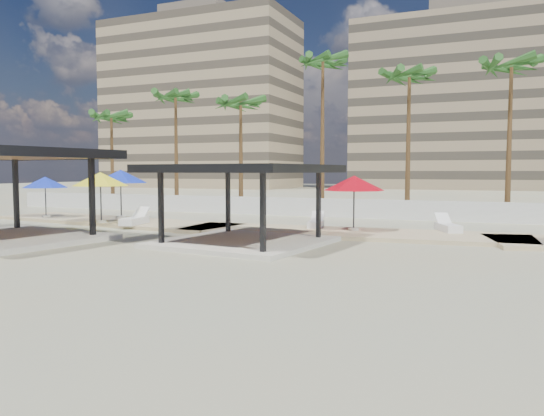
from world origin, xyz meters
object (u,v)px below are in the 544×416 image
at_px(umbrella_c, 354,183).
at_px(lounger_c, 448,227).
at_px(pavilion_central, 243,197).
at_px(lounger_b, 316,223).
at_px(umbrella_a, 121,177).
at_px(lounger_a, 135,220).

xyz_separation_m(umbrella_c, lounger_c, (4.13, 1.45, -2.03)).
height_order(pavilion_central, umbrella_c, pavilion_central).
bearing_deg(umbrella_c, lounger_b, 160.43).
relative_size(pavilion_central, lounger_c, 3.23).
bearing_deg(pavilion_central, umbrella_a, 157.07).
height_order(umbrella_a, lounger_a, umbrella_a).
distance_m(umbrella_a, umbrella_c, 14.55).
xyz_separation_m(pavilion_central, lounger_c, (7.36, 6.70, -1.56)).
bearing_deg(umbrella_c, umbrella_a, 175.74).
distance_m(umbrella_a, lounger_c, 18.78).
distance_m(pavilion_central, umbrella_a, 12.94).
height_order(umbrella_a, lounger_c, umbrella_a).
bearing_deg(lounger_c, lounger_b, 71.96).
bearing_deg(lounger_b, lounger_c, -95.05).
xyz_separation_m(umbrella_c, lounger_a, (-11.37, -1.69, -2.01)).
bearing_deg(umbrella_a, lounger_a, -41.48).
distance_m(pavilion_central, lounger_b, 6.30).
relative_size(umbrella_a, lounger_c, 1.75).
height_order(pavilion_central, lounger_b, pavilion_central).
bearing_deg(lounger_a, lounger_c, -90.30).
bearing_deg(umbrella_a, umbrella_c, -4.26).
distance_m(lounger_a, lounger_b, 9.56).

